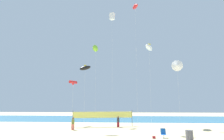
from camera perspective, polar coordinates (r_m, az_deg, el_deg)
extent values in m
cube|color=teal|center=(46.71, 1.79, -13.83)|extent=(120.00, 20.00, 0.01)
cube|color=maroon|center=(29.67, 1.80, -15.51)|extent=(0.35, 0.21, 0.72)
cylinder|color=#2D2D33|center=(29.61, 1.79, -14.24)|extent=(0.36, 0.36, 0.60)
sphere|color=brown|center=(29.58, 1.78, -13.40)|extent=(0.27, 0.27, 0.27)
cube|color=#EA7260|center=(27.19, -11.26, -15.84)|extent=(0.36, 0.21, 0.74)
cylinder|color=olive|center=(27.13, -11.21, -14.42)|extent=(0.37, 0.37, 0.61)
sphere|color=brown|center=(27.09, -11.17, -13.48)|extent=(0.27, 0.27, 0.27)
cube|color=#1959B2|center=(21.31, 14.71, -17.60)|extent=(0.52, 0.48, 0.03)
cube|color=#1959B2|center=(21.55, 14.54, -16.77)|extent=(0.52, 0.23, 0.57)
cylinder|color=silver|center=(21.19, 14.80, -18.08)|extent=(0.03, 0.03, 0.32)
cylinder|color=silver|center=(21.47, 14.66, -17.98)|extent=(0.03, 0.03, 0.32)
cylinder|color=#595960|center=(20.34, 21.44, -17.20)|extent=(0.67, 0.67, 0.96)
cylinder|color=#4C4C51|center=(30.12, -11.26, -13.64)|extent=(0.08, 0.08, 2.40)
cylinder|color=#4C4C51|center=(31.21, 5.81, -13.63)|extent=(0.08, 0.08, 2.40)
cube|color=#EAE566|center=(30.31, -2.57, -12.79)|extent=(8.65, 2.18, 0.90)
cube|color=maroon|center=(20.77, 12.03, -18.49)|extent=(0.29, 0.14, 0.23)
cylinder|color=silver|center=(33.95, 11.01, -4.22)|extent=(0.01, 0.01, 13.01)
ellipsoid|color=white|center=(35.16, 10.67, 6.39)|extent=(1.90, 2.74, 1.04)
cube|color=yellow|center=(35.26, 10.65, 6.99)|extent=(0.51, 0.06, 0.64)
cylinder|color=silver|center=(34.42, -11.37, -9.27)|extent=(0.01, 0.01, 7.03)
cylinder|color=red|center=(34.62, -11.18, -3.45)|extent=(1.19, 1.65, 0.49)
sphere|color=red|center=(34.58, -11.20, -4.02)|extent=(0.30, 0.30, 0.30)
cylinder|color=silver|center=(30.40, 0.04, 0.30)|extent=(0.01, 0.01, 17.29)
cube|color=white|center=(33.02, 0.04, 15.23)|extent=(0.92, 0.92, 1.06)
cylinder|color=silver|center=(31.37, 7.07, 1.91)|extent=(0.01, 0.01, 19.28)
ellipsoid|color=red|center=(34.61, 6.72, 17.74)|extent=(1.17, 1.88, 0.74)
cube|color=red|center=(34.73, 6.71, 18.12)|extent=(0.35, 0.06, 0.44)
cylinder|color=silver|center=(34.67, -4.78, -4.27)|extent=(0.01, 0.01, 13.26)
cone|color=#8CD833|center=(35.91, -4.63, 6.33)|extent=(1.10, 1.18, 1.24)
cylinder|color=silver|center=(29.91, 18.74, -7.12)|extent=(0.01, 0.01, 8.89)
cone|color=white|center=(30.40, 18.28, 1.27)|extent=(1.67, 0.83, 1.62)
cylinder|color=silver|center=(26.38, -7.96, -8.11)|extent=(0.01, 0.01, 8.11)
ellipsoid|color=black|center=(26.79, -7.76, 0.58)|extent=(1.70, 1.06, 0.93)
cube|color=yellow|center=(26.83, -7.75, 1.06)|extent=(0.30, 0.06, 0.38)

